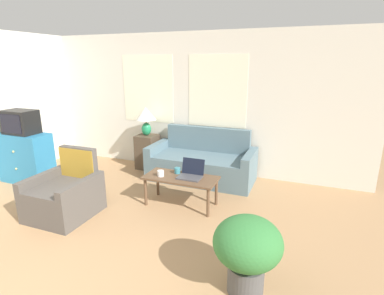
% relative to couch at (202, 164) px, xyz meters
% --- Properties ---
extents(wall_back, '(6.71, 0.06, 2.60)m').
position_rel_couch_xyz_m(wall_back, '(-0.51, 0.44, 1.03)').
color(wall_back, silver).
rests_on(wall_back, ground_plane).
extents(couch, '(1.88, 0.85, 0.90)m').
position_rel_couch_xyz_m(couch, '(0.00, 0.00, 0.00)').
color(couch, slate).
rests_on(couch, ground_plane).
extents(armchair, '(0.79, 0.83, 0.89)m').
position_rel_couch_xyz_m(armchair, '(-1.32, -1.95, -0.01)').
color(armchair, '#514C47').
rests_on(armchair, ground_plane).
extents(tv_dresser, '(0.92, 0.45, 0.88)m').
position_rel_couch_xyz_m(tv_dresser, '(-2.85, -1.26, 0.16)').
color(tv_dresser, teal).
rests_on(tv_dresser, ground_plane).
extents(television, '(0.55, 0.37, 0.41)m').
position_rel_couch_xyz_m(television, '(-2.85, -1.26, 0.80)').
color(television, black).
rests_on(television, tv_dresser).
extents(side_table, '(0.38, 0.38, 0.68)m').
position_rel_couch_xyz_m(side_table, '(-1.22, 0.15, 0.06)').
color(side_table, '#4C3D2D').
rests_on(side_table, ground_plane).
extents(table_lamp, '(0.39, 0.39, 0.55)m').
position_rel_couch_xyz_m(table_lamp, '(-1.22, 0.15, 0.77)').
color(table_lamp, '#1E8451').
rests_on(table_lamp, side_table).
extents(coffee_table, '(1.08, 0.49, 0.45)m').
position_rel_couch_xyz_m(coffee_table, '(0.06, -1.12, 0.11)').
color(coffee_table, brown).
rests_on(coffee_table, ground_plane).
extents(laptop, '(0.34, 0.30, 0.25)m').
position_rel_couch_xyz_m(laptop, '(0.20, -1.07, 0.22)').
color(laptop, '#47474C').
rests_on(laptop, coffee_table).
extents(cup_navy, '(0.09, 0.09, 0.09)m').
position_rel_couch_xyz_m(cup_navy, '(-0.05, -1.00, 0.21)').
color(cup_navy, teal).
rests_on(cup_navy, coffee_table).
extents(cup_yellow, '(0.09, 0.09, 0.09)m').
position_rel_couch_xyz_m(cup_yellow, '(-0.23, -1.20, 0.21)').
color(cup_yellow, white).
rests_on(cup_yellow, coffee_table).
extents(potted_plant, '(0.63, 0.63, 0.74)m').
position_rel_couch_xyz_m(potted_plant, '(1.31, -2.51, 0.18)').
color(potted_plant, '#4C4C4C').
rests_on(potted_plant, ground_plane).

